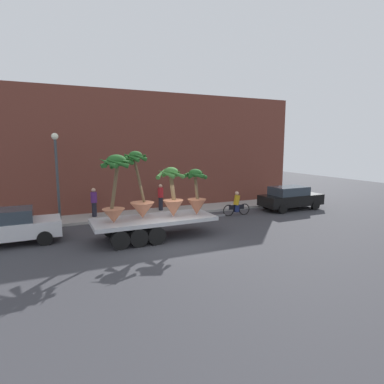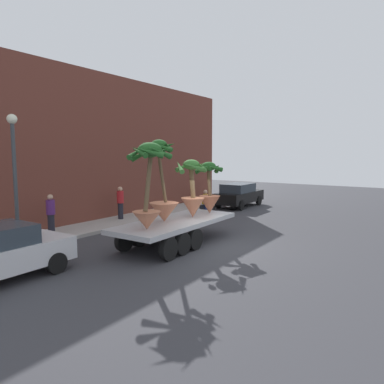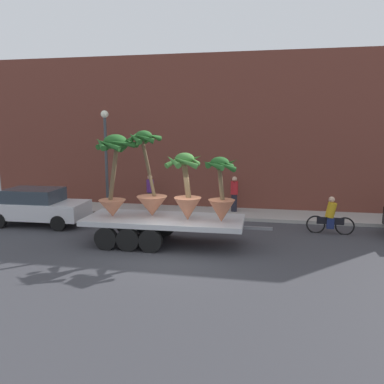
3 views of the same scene
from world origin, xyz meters
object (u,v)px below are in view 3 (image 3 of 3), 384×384
(trailing_car, at_px, (38,206))
(street_lamp, at_px, (106,148))
(potted_palm_rear, at_px, (150,189))
(potted_palm_middle, at_px, (221,195))
(pedestrian_near_gate, at_px, (150,191))
(cyclist, at_px, (331,217))
(potted_palm_extra, at_px, (186,192))
(flatbed_trailer, at_px, (157,223))
(potted_palm_front, at_px, (114,174))
(pedestrian_far_left, at_px, (234,193))

(trailing_car, xyz_separation_m, street_lamp, (2.13, 2.58, 2.40))
(potted_palm_rear, xyz_separation_m, potted_palm_middle, (2.65, -0.41, -0.07))
(pedestrian_near_gate, bearing_deg, potted_palm_middle, -51.91)
(trailing_car, bearing_deg, cyclist, 4.14)
(potted_palm_middle, bearing_deg, potted_palm_rear, 171.24)
(potted_palm_rear, bearing_deg, potted_palm_extra, -13.71)
(trailing_car, distance_m, street_lamp, 4.12)
(potted_palm_middle, bearing_deg, trailing_car, 166.92)
(cyclist, bearing_deg, potted_palm_rear, -160.39)
(flatbed_trailer, bearing_deg, potted_palm_front, -173.26)
(pedestrian_far_left, bearing_deg, flatbed_trailer, -113.89)
(potted_palm_front, distance_m, trailing_car, 5.05)
(flatbed_trailer, relative_size, trailing_car, 1.61)
(potted_palm_rear, xyz_separation_m, potted_palm_extra, (1.44, -0.35, -0.03))
(potted_palm_rear, relative_size, pedestrian_far_left, 1.82)
(potted_palm_rear, relative_size, cyclist, 1.69)
(potted_palm_rear, relative_size, potted_palm_front, 1.04)
(potted_palm_extra, xyz_separation_m, pedestrian_near_gate, (-2.97, 5.28, -0.92))
(flatbed_trailer, height_order, trailing_car, trailing_car)
(potted_palm_extra, bearing_deg, pedestrian_near_gate, 119.33)
(trailing_car, relative_size, pedestrian_near_gate, 2.45)
(potted_palm_extra, relative_size, street_lamp, 0.49)
(potted_palm_front, bearing_deg, pedestrian_far_left, 54.80)
(potted_palm_middle, relative_size, potted_palm_extra, 0.95)
(potted_palm_middle, relative_size, potted_palm_front, 0.75)
(cyclist, bearing_deg, potted_palm_front, -160.80)
(street_lamp, bearing_deg, potted_palm_front, -63.35)
(trailing_car, xyz_separation_m, pedestrian_near_gate, (4.04, 3.43, 0.22))
(potted_palm_middle, height_order, potted_palm_extra, potted_palm_extra)
(potted_palm_rear, bearing_deg, potted_palm_middle, -8.76)
(potted_palm_front, xyz_separation_m, pedestrian_far_left, (3.85, 5.46, -1.49))
(cyclist, height_order, pedestrian_far_left, pedestrian_far_left)
(pedestrian_near_gate, bearing_deg, street_lamp, -156.22)
(potted_palm_rear, height_order, cyclist, potted_palm_rear)
(potted_palm_rear, relative_size, pedestrian_near_gate, 1.82)
(flatbed_trailer, distance_m, trailing_car, 6.12)
(pedestrian_near_gate, bearing_deg, flatbed_trailer, -70.25)
(cyclist, relative_size, trailing_car, 0.44)
(flatbed_trailer, bearing_deg, street_lamp, 131.24)
(potted_palm_front, bearing_deg, street_lamp, 116.65)
(flatbed_trailer, relative_size, potted_palm_front, 2.26)
(street_lamp, bearing_deg, pedestrian_far_left, 9.42)
(pedestrian_near_gate, height_order, street_lamp, street_lamp)
(potted_palm_rear, distance_m, pedestrian_near_gate, 5.25)
(pedestrian_near_gate, xyz_separation_m, pedestrian_far_left, (4.18, 0.17, 0.00))
(pedestrian_near_gate, relative_size, street_lamp, 0.35)
(potted_palm_front, relative_size, trailing_car, 0.71)
(cyclist, height_order, trailing_car, trailing_car)
(potted_palm_middle, bearing_deg, street_lamp, 143.58)
(pedestrian_near_gate, bearing_deg, potted_palm_rear, -72.76)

